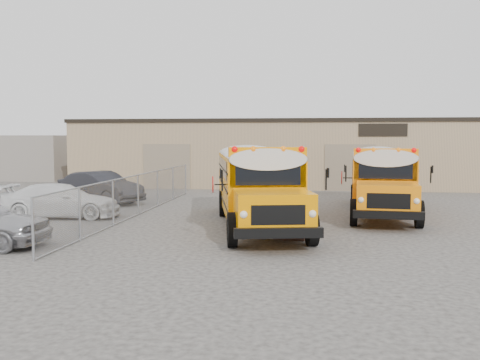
# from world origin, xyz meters

# --- Properties ---
(ground) EXTENTS (120.00, 120.00, 0.00)m
(ground) POSITION_xyz_m (0.00, 0.00, 0.00)
(ground) COLOR #353330
(ground) RESTS_ON ground
(warehouse) EXTENTS (30.20, 10.20, 4.67)m
(warehouse) POSITION_xyz_m (-0.00, 19.99, 2.37)
(warehouse) COLOR tan
(warehouse) RESTS_ON ground
(chainlink_fence) EXTENTS (0.07, 18.07, 1.81)m
(chainlink_fence) POSITION_xyz_m (-6.00, 3.00, 0.90)
(chainlink_fence) COLOR gray
(chainlink_fence) RESTS_ON ground
(distant_building_left) EXTENTS (8.00, 6.00, 3.60)m
(distant_building_left) POSITION_xyz_m (-22.00, 22.00, 1.80)
(distant_building_left) COLOR gray
(distant_building_left) RESTS_ON ground
(school_bus_left) EXTENTS (4.76, 11.03, 3.14)m
(school_bus_left) POSITION_xyz_m (-1.90, 7.64, 1.82)
(school_bus_left) COLOR #FA9000
(school_bus_left) RESTS_ON ground
(school_bus_right) EXTENTS (3.54, 10.48, 3.02)m
(school_bus_right) POSITION_xyz_m (5.21, 11.70, 1.75)
(school_bus_right) COLOR orange
(school_bus_right) RESTS_ON ground
(tarp_bundle) EXTENTS (1.20, 1.15, 1.56)m
(tarp_bundle) POSITION_xyz_m (0.92, -1.57, 0.80)
(tarp_bundle) COLOR black
(tarp_bundle) RESTS_ON ground
(car_white) EXTENTS (5.15, 2.51, 1.44)m
(car_white) POSITION_xyz_m (-9.05, 1.89, 0.72)
(car_white) COLOR white
(car_white) RESTS_ON ground
(car_dark) EXTENTS (5.23, 3.85, 1.65)m
(car_dark) POSITION_xyz_m (-9.39, 7.06, 0.82)
(car_dark) COLOR #222227
(car_dark) RESTS_ON ground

